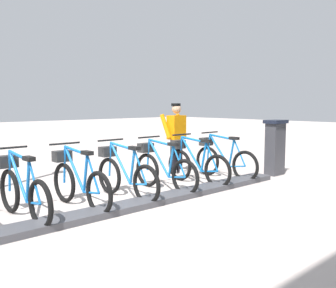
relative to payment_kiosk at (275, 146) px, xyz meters
The scene contains 10 objects.
ground_plane 4.19m from the payment_kiosk, 90.74° to the left, with size 60.00×60.00×0.00m, color #BEB0A8.
dock_rail_base 4.18m from the payment_kiosk, 90.74° to the left, with size 0.44×7.11×0.10m, color #47474C.
payment_kiosk is the anchor object (origin of this frame).
bike_docked_0 1.34m from the payment_kiosk, 64.22° to the left, with size 1.72×0.54×1.02m.
bike_docked_1 2.18m from the payment_kiosk, 74.67° to the left, with size 1.72×0.54×1.02m.
bike_docked_2 3.05m from the payment_kiosk, 79.16° to the left, with size 1.72×0.54×1.02m.
bike_docked_3 3.94m from the payment_kiosk, 81.64° to the left, with size 1.72×0.54×1.02m.
bike_docked_4 4.83m from the payment_kiosk, 83.19° to the left, with size 1.72×0.54×1.02m.
bike_docked_5 5.73m from the payment_kiosk, 84.26° to the left, with size 1.72×0.54×1.02m.
worker_near_rack 2.31m from the payment_kiosk, 43.20° to the left, with size 0.47×0.63×1.66m.
Camera 1 is at (-4.72, 3.63, 1.65)m, focal length 40.75 mm.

